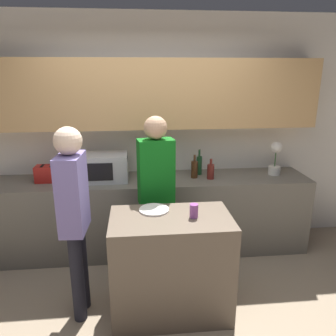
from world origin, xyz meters
TOP-DOWN VIEW (x-y plane):
  - back_wall at (0.00, 1.66)m, footprint 6.40×0.40m
  - back_counter at (0.00, 1.39)m, footprint 3.60×0.62m
  - kitchen_island at (0.10, 0.31)m, footprint 1.01×0.59m
  - microwave at (-0.53, 1.41)m, footprint 0.52×0.39m
  - toaster at (-1.15, 1.42)m, footprint 0.26×0.16m
  - potted_plant at (1.45, 1.42)m, footprint 0.14×0.14m
  - bottle_0 at (0.49, 1.39)m, footprint 0.08×0.08m
  - bottle_1 at (0.56, 1.51)m, footprint 0.07×0.07m
  - bottle_2 at (0.66, 1.33)m, footprint 0.08×0.08m
  - plate_on_island at (-0.03, 0.46)m, footprint 0.26×0.26m
  - cup_0 at (0.29, 0.29)m, footprint 0.07×0.07m
  - person_left at (0.02, 0.87)m, footprint 0.37×0.24m
  - person_center at (-0.68, 0.36)m, footprint 0.22×0.35m

SIDE VIEW (x-z plane):
  - back_counter at x=0.00m, z-range 0.00..0.89m
  - kitchen_island at x=0.10m, z-range 0.00..0.91m
  - plate_on_island at x=-0.03m, z-range 0.91..0.93m
  - cup_0 at x=0.29m, z-range 0.91..1.03m
  - bottle_2 at x=0.66m, z-range 0.86..1.09m
  - toaster at x=-1.15m, z-range 0.89..1.07m
  - bottle_0 at x=0.49m, z-range 0.86..1.13m
  - person_center at x=-0.68m, z-range 0.16..1.83m
  - person_left at x=0.02m, z-range 0.16..1.83m
  - bottle_1 at x=0.56m, z-range 0.85..1.15m
  - microwave at x=-0.53m, z-range 0.89..1.19m
  - potted_plant at x=1.45m, z-range 0.89..1.28m
  - back_wall at x=0.00m, z-range 0.19..2.89m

